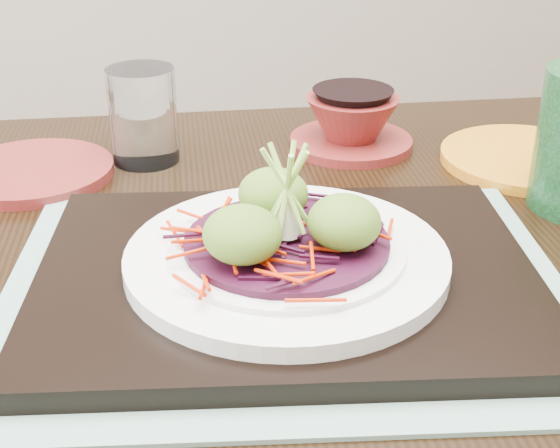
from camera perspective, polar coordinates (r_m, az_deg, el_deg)
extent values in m
cube|color=black|center=(0.67, -0.89, -4.59)|extent=(1.32, 0.97, 0.04)
cube|color=gray|center=(0.62, 0.47, -4.64)|extent=(0.51, 0.44, 0.00)
cube|color=black|center=(0.62, 0.47, -3.79)|extent=(0.44, 0.37, 0.02)
cylinder|color=white|center=(0.61, 0.48, -2.53)|extent=(0.25, 0.25, 0.01)
cylinder|color=white|center=(0.61, 0.48, -1.83)|extent=(0.19, 0.19, 0.01)
cylinder|color=#370B1F|center=(0.60, 0.48, -1.34)|extent=(0.16, 0.16, 0.01)
ellipsoid|color=#537021|center=(0.57, -2.75, -0.80)|extent=(0.06, 0.06, 0.04)
ellipsoid|color=#537021|center=(0.59, 4.73, 0.11)|extent=(0.06, 0.06, 0.04)
ellipsoid|color=#537021|center=(0.63, -0.49, 2.18)|extent=(0.06, 0.06, 0.04)
cylinder|color=maroon|center=(0.86, -17.66, 3.66)|extent=(0.18, 0.18, 0.01)
cylinder|color=white|center=(0.86, -9.97, 7.82)|extent=(0.08, 0.08, 0.10)
cylinder|color=maroon|center=(0.91, 5.21, 5.98)|extent=(0.18, 0.18, 0.01)
cylinder|color=#BF6D15|center=(0.90, 17.68, 4.60)|extent=(0.19, 0.19, 0.01)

